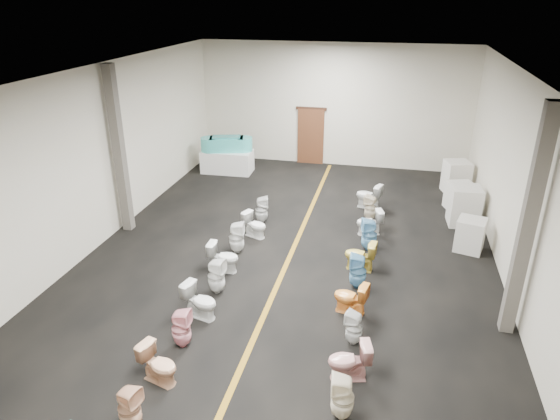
# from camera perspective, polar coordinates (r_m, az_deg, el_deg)

# --- Properties ---
(floor) EXTENTS (16.00, 16.00, 0.00)m
(floor) POSITION_cam_1_polar(r_m,az_deg,el_deg) (12.24, 0.73, -6.25)
(floor) COLOR black
(floor) RESTS_ON ground
(ceiling) EXTENTS (16.00, 16.00, 0.00)m
(ceiling) POSITION_cam_1_polar(r_m,az_deg,el_deg) (10.73, 0.85, 15.08)
(ceiling) COLOR black
(ceiling) RESTS_ON ground
(wall_back) EXTENTS (10.00, 0.00, 10.00)m
(wall_back) POSITION_cam_1_polar(r_m,az_deg,el_deg) (18.90, 6.09, 11.77)
(wall_back) COLOR beige
(wall_back) RESTS_ON ground
(wall_left) EXTENTS (0.00, 16.00, 16.00)m
(wall_left) POSITION_cam_1_polar(r_m,az_deg,el_deg) (13.22, -20.98, 5.13)
(wall_left) COLOR beige
(wall_left) RESTS_ON ground
(wall_right) EXTENTS (0.00, 16.00, 16.00)m
(wall_right) POSITION_cam_1_polar(r_m,az_deg,el_deg) (11.40, 26.17, 1.39)
(wall_right) COLOR beige
(wall_right) RESTS_ON ground
(aisle_stripe) EXTENTS (0.12, 15.60, 0.01)m
(aisle_stripe) POSITION_cam_1_polar(r_m,az_deg,el_deg) (12.24, 0.73, -6.23)
(aisle_stripe) COLOR #8C6114
(aisle_stripe) RESTS_ON floor
(back_door) EXTENTS (1.00, 0.10, 2.10)m
(back_door) POSITION_cam_1_polar(r_m,az_deg,el_deg) (19.24, 3.53, 8.38)
(back_door) COLOR #562D19
(back_door) RESTS_ON floor
(door_frame) EXTENTS (1.15, 0.08, 0.10)m
(door_frame) POSITION_cam_1_polar(r_m,az_deg,el_deg) (18.99, 3.61, 11.51)
(door_frame) COLOR #331C11
(door_frame) RESTS_ON back_door
(column_left) EXTENTS (0.25, 0.25, 4.50)m
(column_left) POSITION_cam_1_polar(r_m,az_deg,el_deg) (13.89, -17.91, 6.41)
(column_left) COLOR #59544C
(column_left) RESTS_ON floor
(column_right) EXTENTS (0.25, 0.25, 4.50)m
(column_right) POSITION_cam_1_polar(r_m,az_deg,el_deg) (9.99, 26.43, -1.64)
(column_right) COLOR #59544C
(column_right) RESTS_ON floor
(display_table) EXTENTS (1.84, 0.97, 0.81)m
(display_table) POSITION_cam_1_polar(r_m,az_deg,el_deg) (18.47, -6.03, 5.55)
(display_table) COLOR white
(display_table) RESTS_ON floor
(bathtub) EXTENTS (1.82, 0.97, 0.55)m
(bathtub) POSITION_cam_1_polar(r_m,az_deg,el_deg) (18.28, -6.12, 7.54)
(bathtub) COLOR #41BDB7
(bathtub) RESTS_ON display_table
(appliance_crate_a) EXTENTS (0.81, 0.81, 0.85)m
(appliance_crate_a) POSITION_cam_1_polar(r_m,az_deg,el_deg) (13.61, 20.91, -2.67)
(appliance_crate_a) COLOR beige
(appliance_crate_a) RESTS_ON floor
(appliance_crate_b) EXTENTS (0.86, 0.86, 1.11)m
(appliance_crate_b) POSITION_cam_1_polar(r_m,az_deg,el_deg) (15.02, 20.31, 0.45)
(appliance_crate_b) COLOR beige
(appliance_crate_b) RESTS_ON floor
(appliance_crate_c) EXTENTS (0.93, 0.93, 0.84)m
(appliance_crate_c) POSITION_cam_1_polar(r_m,az_deg,el_deg) (16.05, 19.88, 1.45)
(appliance_crate_c) COLOR silver
(appliance_crate_c) RESTS_ON floor
(appliance_crate_d) EXTENTS (0.92, 0.92, 1.07)m
(appliance_crate_d) POSITION_cam_1_polar(r_m,az_deg,el_deg) (17.37, 19.49, 3.56)
(appliance_crate_d) COLOR silver
(appliance_crate_d) RESTS_ON floor
(toilet_left_1) EXTENTS (0.42, 0.41, 0.76)m
(toilet_left_1) POSITION_cam_1_polar(r_m,az_deg,el_deg) (8.36, -16.82, -20.80)
(toilet_left_1) COLOR #E3AC86
(toilet_left_1) RESTS_ON floor
(toilet_left_2) EXTENTS (0.77, 0.57, 0.70)m
(toilet_left_2) POSITION_cam_1_polar(r_m,az_deg,el_deg) (9.02, -13.68, -16.76)
(toilet_left_2) COLOR #DFA87E
(toilet_left_2) RESTS_ON floor
(toilet_left_3) EXTENTS (0.38, 0.37, 0.79)m
(toilet_left_3) POSITION_cam_1_polar(r_m,az_deg,el_deg) (9.65, -11.21, -13.11)
(toilet_left_3) COLOR pink
(toilet_left_3) RESTS_ON floor
(toilet_left_4) EXTENTS (0.81, 0.58, 0.74)m
(toilet_left_4) POSITION_cam_1_polar(r_m,az_deg,el_deg) (10.37, -9.10, -10.23)
(toilet_left_4) COLOR silver
(toilet_left_4) RESTS_ON floor
(toilet_left_5) EXTENTS (0.41, 0.40, 0.82)m
(toilet_left_5) POSITION_cam_1_polar(r_m,az_deg,el_deg) (11.06, -7.28, -7.50)
(toilet_left_5) COLOR white
(toilet_left_5) RESTS_ON floor
(toilet_left_6) EXTENTS (0.73, 0.42, 0.73)m
(toilet_left_6) POSITION_cam_1_polar(r_m,az_deg,el_deg) (11.87, -6.48, -5.38)
(toilet_left_6) COLOR white
(toilet_left_6) RESTS_ON floor
(toilet_left_7) EXTENTS (0.43, 0.43, 0.84)m
(toilet_left_7) POSITION_cam_1_polar(r_m,az_deg,el_deg) (12.64, -4.98, -3.16)
(toilet_left_7) COLOR white
(toilet_left_7) RESTS_ON floor
(toilet_left_8) EXTENTS (0.77, 0.61, 0.69)m
(toilet_left_8) POSITION_cam_1_polar(r_m,az_deg,el_deg) (13.45, -2.88, -1.71)
(toilet_left_8) COLOR white
(toilet_left_8) RESTS_ON floor
(toilet_left_9) EXTENTS (0.45, 0.44, 0.79)m
(toilet_left_9) POSITION_cam_1_polar(r_m,az_deg,el_deg) (14.24, -2.12, 0.02)
(toilet_left_9) COLOR silver
(toilet_left_9) RESTS_ON floor
(toilet_right_2) EXTENTS (0.40, 0.40, 0.80)m
(toilet_right_2) POSITION_cam_1_polar(r_m,az_deg,el_deg) (8.22, 7.15, -20.48)
(toilet_right_2) COLOR #F5E8CA
(toilet_right_2) RESTS_ON floor
(toilet_right_3) EXTENTS (0.80, 0.58, 0.73)m
(toilet_right_3) POSITION_cam_1_polar(r_m,az_deg,el_deg) (8.90, 7.90, -16.75)
(toilet_right_3) COLOR #D49590
(toilet_right_3) RESTS_ON floor
(toilet_right_4) EXTENTS (0.39, 0.39, 0.69)m
(toilet_right_4) POSITION_cam_1_polar(r_m,az_deg,el_deg) (9.66, 8.45, -13.21)
(toilet_right_4) COLOR silver
(toilet_right_4) RESTS_ON floor
(toilet_right_5) EXTENTS (0.77, 0.54, 0.71)m
(toilet_right_5) POSITION_cam_1_polar(r_m,az_deg,el_deg) (10.46, 8.06, -9.90)
(toilet_right_5) COLOR orange
(toilet_right_5) RESTS_ON floor
(toilet_right_6) EXTENTS (0.39, 0.38, 0.83)m
(toilet_right_6) POSITION_cam_1_polar(r_m,az_deg,el_deg) (11.28, 8.89, -6.94)
(toilet_right_6) COLOR #62A2CB
(toilet_right_6) RESTS_ON floor
(toilet_right_7) EXTENTS (0.77, 0.50, 0.74)m
(toilet_right_7) POSITION_cam_1_polar(r_m,az_deg,el_deg) (12.00, 9.13, -5.17)
(toilet_right_7) COLOR gold
(toilet_right_7) RESTS_ON floor
(toilet_right_8) EXTENTS (0.47, 0.47, 0.86)m
(toilet_right_8) POSITION_cam_1_polar(r_m,az_deg,el_deg) (12.91, 10.15, -2.80)
(toilet_right_8) COLOR #6EAFD9
(toilet_right_8) RESTS_ON floor
(toilet_right_9) EXTENTS (0.78, 0.60, 0.71)m
(toilet_right_9) POSITION_cam_1_polar(r_m,az_deg,el_deg) (13.78, 10.18, -1.40)
(toilet_right_9) COLOR white
(toilet_right_9) RESTS_ON floor
(toilet_right_10) EXTENTS (0.44, 0.44, 0.76)m
(toilet_right_10) POSITION_cam_1_polar(r_m,az_deg,el_deg) (14.63, 10.31, 0.24)
(toilet_right_10) COLOR beige
(toilet_right_10) RESTS_ON floor
(toilet_right_11) EXTENTS (0.88, 0.66, 0.79)m
(toilet_right_11) POSITION_cam_1_polar(r_m,az_deg,el_deg) (15.44, 10.08, 1.59)
(toilet_right_11) COLOR white
(toilet_right_11) RESTS_ON floor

